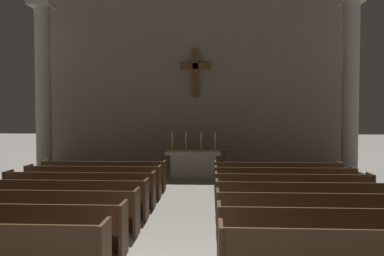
{
  "coord_description": "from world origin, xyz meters",
  "views": [
    {
      "loc": [
        0.69,
        -5.2,
        2.49
      ],
      "look_at": [
        0.0,
        8.24,
        1.97
      ],
      "focal_mm": 34.8,
      "sensor_mm": 36.0,
      "label": 1
    }
  ],
  "objects": [
    {
      "name": "candlestick_inner_left",
      "position": [
        -0.3,
        9.42,
        1.25
      ],
      "size": [
        0.16,
        0.16,
        0.74
      ],
      "color": "#B79338",
      "rests_on": "altar"
    },
    {
      "name": "pew_left_row_2",
      "position": [
        -2.81,
        1.09,
        0.48
      ],
      "size": [
        4.02,
        0.5,
        0.95
      ],
      "color": "#422B19",
      "rests_on": "ground"
    },
    {
      "name": "pew_left_row_6",
      "position": [
        -2.81,
        5.62,
        0.48
      ],
      "size": [
        4.02,
        0.5,
        0.95
      ],
      "color": "#422B19",
      "rests_on": "ground"
    },
    {
      "name": "pew_left_row_5",
      "position": [
        -2.81,
        4.48,
        0.48
      ],
      "size": [
        4.02,
        0.5,
        0.95
      ],
      "color": "#422B19",
      "rests_on": "ground"
    },
    {
      "name": "pew_right_row_5",
      "position": [
        2.81,
        4.48,
        0.48
      ],
      "size": [
        4.02,
        0.5,
        0.95
      ],
      "color": "#422B19",
      "rests_on": "ground"
    },
    {
      "name": "candlestick_inner_right",
      "position": [
        0.3,
        9.42,
        1.25
      ],
      "size": [
        0.16,
        0.16,
        0.74
      ],
      "color": "#B79338",
      "rests_on": "altar"
    },
    {
      "name": "pew_right_row_3",
      "position": [
        2.81,
        2.22,
        0.48
      ],
      "size": [
        4.02,
        0.5,
        0.95
      ],
      "color": "#422B19",
      "rests_on": "ground"
    },
    {
      "name": "pew_left_row_4",
      "position": [
        -2.81,
        3.35,
        0.48
      ],
      "size": [
        4.02,
        0.5,
        0.95
      ],
      "color": "#422B19",
      "rests_on": "ground"
    },
    {
      "name": "lectern",
      "position": [
        1.26,
        8.22,
        0.55
      ],
      "size": [
        0.44,
        0.36,
        1.15
      ],
      "color": "#422B19",
      "rests_on": "ground"
    },
    {
      "name": "pew_right_row_4",
      "position": [
        2.81,
        3.35,
        0.48
      ],
      "size": [
        4.02,
        0.5,
        0.95
      ],
      "color": "#422B19",
      "rests_on": "ground"
    },
    {
      "name": "apse_with_cross",
      "position": [
        0.0,
        11.45,
        3.88
      ],
      "size": [
        13.16,
        0.5,
        7.75
      ],
      "color": "gray",
      "rests_on": "ground"
    },
    {
      "name": "column_left_third",
      "position": [
        -6.09,
        9.54,
        3.37
      ],
      "size": [
        0.92,
        0.92,
        6.92
      ],
      "color": "#9E998E",
      "rests_on": "ground"
    },
    {
      "name": "pew_right_row_2",
      "position": [
        2.81,
        1.09,
        0.48
      ],
      "size": [
        4.02,
        0.5,
        0.95
      ],
      "color": "#422B19",
      "rests_on": "ground"
    },
    {
      "name": "candlestick_outer_right",
      "position": [
        0.85,
        9.42,
        1.25
      ],
      "size": [
        0.16,
        0.16,
        0.74
      ],
      "color": "#B79338",
      "rests_on": "altar"
    },
    {
      "name": "altar",
      "position": [
        0.0,
        9.42,
        0.53
      ],
      "size": [
        2.2,
        0.9,
        1.01
      ],
      "color": "#BCB7AD",
      "rests_on": "ground"
    },
    {
      "name": "pew_right_row_6",
      "position": [
        2.81,
        5.62,
        0.48
      ],
      "size": [
        4.02,
        0.5,
        0.95
      ],
      "color": "#422B19",
      "rests_on": "ground"
    },
    {
      "name": "candlestick_outer_left",
      "position": [
        -0.85,
        9.42,
        1.25
      ],
      "size": [
        0.16,
        0.16,
        0.74
      ],
      "color": "#B79338",
      "rests_on": "altar"
    },
    {
      "name": "pew_right_row_7",
      "position": [
        2.81,
        6.75,
        0.48
      ],
      "size": [
        4.02,
        0.5,
        0.95
      ],
      "color": "#422B19",
      "rests_on": "ground"
    },
    {
      "name": "pew_left_row_3",
      "position": [
        -2.81,
        2.22,
        0.48
      ],
      "size": [
        4.02,
        0.5,
        0.95
      ],
      "color": "#422B19",
      "rests_on": "ground"
    },
    {
      "name": "column_right_third",
      "position": [
        6.09,
        9.54,
        3.37
      ],
      "size": [
        0.92,
        0.92,
        6.92
      ],
      "color": "#9E998E",
      "rests_on": "ground"
    },
    {
      "name": "pew_left_row_7",
      "position": [
        -2.81,
        6.75,
        0.48
      ],
      "size": [
        4.02,
        0.5,
        0.95
      ],
      "color": "#422B19",
      "rests_on": "ground"
    }
  ]
}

